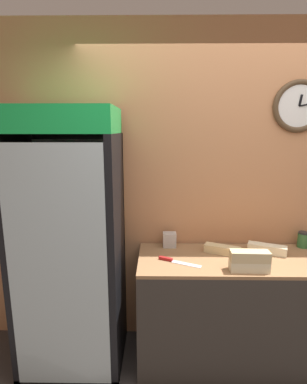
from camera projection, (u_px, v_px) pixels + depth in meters
The scene contains 10 objects.
wall_back at pixel (230, 189), 2.54m from camera, with size 5.20×0.10×2.70m.
prep_counter at pixel (234, 310), 2.39m from camera, with size 1.52×0.59×0.89m.
beverage_cooler at pixel (71, 230), 2.31m from camera, with size 0.77×0.62×2.01m.
sandwich_stack_bottom at pixel (249, 266), 2.09m from camera, with size 0.27×0.10×0.07m.
sandwich_stack_middle at pixel (250, 256), 2.07m from camera, with size 0.27×0.10×0.07m.
sandwich_flat_left at pixel (222, 250), 2.38m from camera, with size 0.29×0.19×0.06m.
sandwich_flat_right at pixel (267, 249), 2.39m from camera, with size 0.30×0.19×0.07m.
chefs_knife at pixel (174, 261), 2.24m from camera, with size 0.32×0.17×0.02m.
condiment_jar at pixel (303, 240), 2.50m from camera, with size 0.09×0.09×0.13m.
napkin_dispenser at pixel (170, 240), 2.52m from camera, with size 0.11×0.09×0.12m.
Camera 1 is at (-0.62, -1.31, 1.86)m, focal length 28.00 mm.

